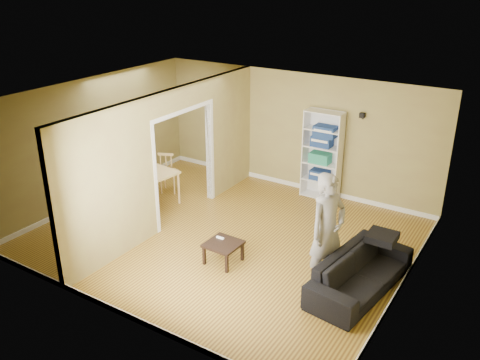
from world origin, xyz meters
name	(u,v)px	position (x,y,z in m)	size (l,w,h in m)	color
room_shell	(224,171)	(0.00, 0.00, 1.30)	(6.50, 6.50, 6.50)	#AC8B30
partition	(171,158)	(-1.20, 0.00, 1.30)	(0.22, 5.50, 2.60)	#9E9551
wall_speaker	(362,115)	(1.50, 2.69, 1.90)	(0.10, 0.10, 0.10)	black
sofa	(361,267)	(2.70, -0.29, 0.40)	(0.89, 2.09, 0.79)	black
person	(328,221)	(2.15, -0.40, 1.08)	(0.61, 0.79, 2.16)	slate
bookshelf	(323,155)	(0.76, 2.60, 0.96)	(0.80, 0.35, 1.91)	white
paper_box_navy_a	(320,175)	(0.74, 2.56, 0.51)	(0.40, 0.26, 0.20)	navy
paper_box_teal	(320,158)	(0.72, 2.56, 0.89)	(0.43, 0.28, 0.22)	#157F6B
paper_box_navy_b	(322,141)	(0.74, 2.56, 1.26)	(0.43, 0.28, 0.22)	#120E4D
paper_box_navy_c	(325,130)	(0.80, 2.56, 1.50)	(0.46, 0.30, 0.23)	#1C254A
coffee_table	(223,246)	(0.48, -0.77, 0.31)	(0.55, 0.55, 0.37)	black
game_controller	(220,238)	(0.35, -0.67, 0.38)	(0.14, 0.04, 0.03)	white
dining_table	(149,174)	(-2.17, 0.39, 0.64)	(1.15, 0.77, 0.72)	#DBC471
chair_left	(120,174)	(-2.94, 0.32, 0.49)	(0.45, 0.45, 0.99)	#DAC079
chair_near	(128,193)	(-2.16, -0.26, 0.45)	(0.41, 0.41, 0.90)	tan
chair_far	(169,171)	(-2.18, 1.04, 0.48)	(0.44, 0.44, 0.96)	tan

